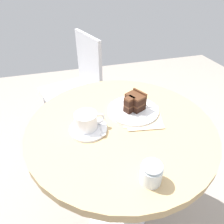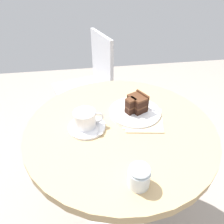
{
  "view_description": "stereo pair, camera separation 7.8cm",
  "coord_description": "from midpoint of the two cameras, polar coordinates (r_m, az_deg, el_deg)",
  "views": [
    {
      "loc": [
        -0.2,
        -0.58,
        1.21
      ],
      "look_at": [
        -0.03,
        0.03,
        0.75
      ],
      "focal_mm": 32.0,
      "sensor_mm": 36.0,
      "label": 1
    },
    {
      "loc": [
        -0.13,
        -0.6,
        1.21
      ],
      "look_at": [
        -0.03,
        0.03,
        0.75
      ],
      "focal_mm": 32.0,
      "sensor_mm": 36.0,
      "label": 2
    }
  ],
  "objects": [
    {
      "name": "saucer",
      "position": [
        0.77,
        -9.69,
        -4.85
      ],
      "size": [
        0.14,
        0.14,
        0.01
      ],
      "color": "white",
      "rests_on": "cafe_table"
    },
    {
      "name": "napkin",
      "position": [
        0.82,
        5.97,
        -1.59
      ],
      "size": [
        0.2,
        0.2,
        0.0
      ],
      "rotation": [
        0.0,
        0.0,
        4.41
      ],
      "color": "beige",
      "rests_on": "cafe_table"
    },
    {
      "name": "cake_plate",
      "position": [
        0.85,
        3.42,
        0.4
      ],
      "size": [
        0.22,
        0.22,
        0.01
      ],
      "color": "white",
      "rests_on": "cafe_table"
    },
    {
      "name": "fork",
      "position": [
        0.88,
        6.39,
        2.02
      ],
      "size": [
        0.13,
        0.09,
        0.0
      ],
      "rotation": [
        0.0,
        0.0,
        5.71
      ],
      "color": "silver",
      "rests_on": "cake_plate"
    },
    {
      "name": "sugar_pot",
      "position": [
        0.59,
        7.19,
        -16.97
      ],
      "size": [
        0.06,
        0.06,
        0.07
      ],
      "color": "silver",
      "rests_on": "cafe_table"
    },
    {
      "name": "cafe_table",
      "position": [
        0.87,
        -0.31,
        -9.29
      ],
      "size": [
        0.74,
        0.74,
        0.71
      ],
      "color": "tan",
      "rests_on": "ground"
    },
    {
      "name": "teaspoon",
      "position": [
        0.75,
        -6.08,
        -5.06
      ],
      "size": [
        0.02,
        0.1,
        0.0
      ],
      "rotation": [
        0.0,
        0.0,
        4.68
      ],
      "color": "silver",
      "rests_on": "saucer"
    },
    {
      "name": "cafe_chair",
      "position": [
        1.54,
        -10.89,
        8.28
      ],
      "size": [
        0.47,
        0.47,
        0.85
      ],
      "rotation": [
        0.0,
        0.0,
        4.99
      ],
      "color": "#BCBCC1",
      "rests_on": "ground"
    },
    {
      "name": "cake_slice",
      "position": [
        0.83,
        3.8,
        2.82
      ],
      "size": [
        0.1,
        0.09,
        0.07
      ],
      "rotation": [
        0.0,
        0.0,
        3.59
      ],
      "color": "black",
      "rests_on": "cake_plate"
    },
    {
      "name": "coffee_cup",
      "position": [
        0.75,
        -10.2,
        -2.65
      ],
      "size": [
        0.11,
        0.08,
        0.06
      ],
      "color": "white",
      "rests_on": "saucer"
    },
    {
      "name": "ground_plane",
      "position": [
        1.36,
        -0.22,
        -27.22
      ],
      "size": [
        4.4,
        4.4,
        0.01
      ],
      "primitive_type": "cube",
      "color": "gray",
      "rests_on": "ground"
    }
  ]
}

